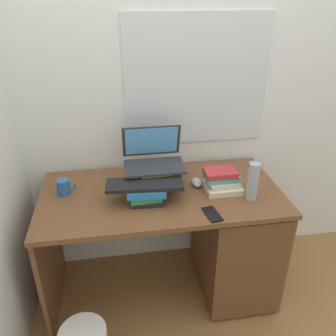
{
  "coord_description": "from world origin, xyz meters",
  "views": [
    {
      "loc": [
        -0.24,
        -1.71,
        1.84
      ],
      "look_at": [
        0.03,
        -0.04,
        0.95
      ],
      "focal_mm": 36.96,
      "sensor_mm": 36.0,
      "label": 1
    }
  ],
  "objects_px": {
    "computer_mouse": "(196,182)",
    "desk": "(218,236)",
    "laptop": "(153,156)",
    "cell_phone": "(212,214)",
    "book_stack_keyboard_riser": "(146,192)",
    "water_bottle": "(253,182)",
    "book_stack_tall": "(155,178)",
    "mug": "(64,187)",
    "keyboard": "(145,185)",
    "book_stack_side": "(222,181)"
  },
  "relations": [
    {
      "from": "computer_mouse",
      "to": "cell_phone",
      "type": "bearing_deg",
      "value": -88.3
    },
    {
      "from": "book_stack_keyboard_riser",
      "to": "book_stack_tall",
      "type": "bearing_deg",
      "value": 61.87
    },
    {
      "from": "book_stack_tall",
      "to": "book_stack_keyboard_riser",
      "type": "bearing_deg",
      "value": -118.13
    },
    {
      "from": "book_stack_tall",
      "to": "desk",
      "type": "bearing_deg",
      "value": -12.11
    },
    {
      "from": "computer_mouse",
      "to": "book_stack_tall",
      "type": "bearing_deg",
      "value": 178.4
    },
    {
      "from": "water_bottle",
      "to": "laptop",
      "type": "bearing_deg",
      "value": 152.4
    },
    {
      "from": "desk",
      "to": "keyboard",
      "type": "xyz_separation_m",
      "value": [
        -0.46,
        -0.05,
        0.46
      ]
    },
    {
      "from": "computer_mouse",
      "to": "laptop",
      "type": "bearing_deg",
      "value": 164.33
    },
    {
      "from": "desk",
      "to": "book_stack_tall",
      "type": "bearing_deg",
      "value": 167.89
    },
    {
      "from": "book_stack_tall",
      "to": "book_stack_side",
      "type": "height_order",
      "value": "same"
    },
    {
      "from": "desk",
      "to": "book_stack_keyboard_riser",
      "type": "relative_size",
      "value": 6.38
    },
    {
      "from": "desk",
      "to": "computer_mouse",
      "type": "distance_m",
      "value": 0.4
    },
    {
      "from": "computer_mouse",
      "to": "desk",
      "type": "bearing_deg",
      "value": -29.09
    },
    {
      "from": "book_stack_tall",
      "to": "book_stack_side",
      "type": "bearing_deg",
      "value": -12.38
    },
    {
      "from": "laptop",
      "to": "water_bottle",
      "type": "height_order",
      "value": "laptop"
    },
    {
      "from": "book_stack_keyboard_riser",
      "to": "keyboard",
      "type": "relative_size",
      "value": 0.52
    },
    {
      "from": "laptop",
      "to": "computer_mouse",
      "type": "xyz_separation_m",
      "value": [
        0.25,
        -0.07,
        -0.16
      ]
    },
    {
      "from": "book_stack_tall",
      "to": "mug",
      "type": "relative_size",
      "value": 2.19
    },
    {
      "from": "book_stack_side",
      "to": "keyboard",
      "type": "bearing_deg",
      "value": -173.43
    },
    {
      "from": "mug",
      "to": "computer_mouse",
      "type": "bearing_deg",
      "value": -1.87
    },
    {
      "from": "laptop",
      "to": "computer_mouse",
      "type": "height_order",
      "value": "laptop"
    },
    {
      "from": "desk",
      "to": "book_stack_keyboard_riser",
      "type": "distance_m",
      "value": 0.61
    },
    {
      "from": "desk",
      "to": "book_stack_keyboard_riser",
      "type": "xyz_separation_m",
      "value": [
        -0.46,
        -0.05,
        0.4
      ]
    },
    {
      "from": "book_stack_side",
      "to": "keyboard",
      "type": "xyz_separation_m",
      "value": [
        -0.46,
        -0.05,
        0.05
      ]
    },
    {
      "from": "book_stack_side",
      "to": "mug",
      "type": "height_order",
      "value": "book_stack_side"
    },
    {
      "from": "cell_phone",
      "to": "mug",
      "type": "bearing_deg",
      "value": 147.25
    },
    {
      "from": "book_stack_side",
      "to": "laptop",
      "type": "bearing_deg",
      "value": 158.98
    },
    {
      "from": "book_stack_side",
      "to": "mug",
      "type": "bearing_deg",
      "value": 173.61
    },
    {
      "from": "keyboard",
      "to": "cell_phone",
      "type": "distance_m",
      "value": 0.4
    },
    {
      "from": "desk",
      "to": "mug",
      "type": "bearing_deg",
      "value": 173.7
    },
    {
      "from": "book_stack_keyboard_riser",
      "to": "computer_mouse",
      "type": "height_order",
      "value": "book_stack_keyboard_riser"
    },
    {
      "from": "laptop",
      "to": "book_stack_tall",
      "type": "bearing_deg",
      "value": -87.84
    },
    {
      "from": "book_stack_keyboard_riser",
      "to": "water_bottle",
      "type": "height_order",
      "value": "water_bottle"
    },
    {
      "from": "book_stack_tall",
      "to": "cell_phone",
      "type": "relative_size",
      "value": 1.78
    },
    {
      "from": "desk",
      "to": "cell_phone",
      "type": "distance_m",
      "value": 0.45
    },
    {
      "from": "book_stack_keyboard_riser",
      "to": "keyboard",
      "type": "height_order",
      "value": "keyboard"
    },
    {
      "from": "book_stack_side",
      "to": "cell_phone",
      "type": "relative_size",
      "value": 1.57
    },
    {
      "from": "desk",
      "to": "cell_phone",
      "type": "height_order",
      "value": "cell_phone"
    },
    {
      "from": "book_stack_side",
      "to": "cell_phone",
      "type": "bearing_deg",
      "value": -116.79
    },
    {
      "from": "book_stack_keyboard_riser",
      "to": "cell_phone",
      "type": "height_order",
      "value": "book_stack_keyboard_riser"
    },
    {
      "from": "keyboard",
      "to": "mug",
      "type": "distance_m",
      "value": 0.49
    },
    {
      "from": "book_stack_keyboard_riser",
      "to": "keyboard",
      "type": "xyz_separation_m",
      "value": [
        -0.01,
        -0.01,
        0.06
      ]
    },
    {
      "from": "book_stack_keyboard_riser",
      "to": "computer_mouse",
      "type": "xyz_separation_m",
      "value": [
        0.32,
        0.12,
        -0.03
      ]
    },
    {
      "from": "laptop",
      "to": "keyboard",
      "type": "bearing_deg",
      "value": -110.19
    },
    {
      "from": "book_stack_side",
      "to": "computer_mouse",
      "type": "bearing_deg",
      "value": 149.76
    },
    {
      "from": "keyboard",
      "to": "cell_phone",
      "type": "bearing_deg",
      "value": -24.97
    },
    {
      "from": "computer_mouse",
      "to": "mug",
      "type": "relative_size",
      "value": 0.94
    },
    {
      "from": "book_stack_keyboard_riser",
      "to": "laptop",
      "type": "distance_m",
      "value": 0.24
    },
    {
      "from": "desk",
      "to": "keyboard",
      "type": "height_order",
      "value": "keyboard"
    },
    {
      "from": "laptop",
      "to": "cell_phone",
      "type": "distance_m",
      "value": 0.5
    }
  ]
}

